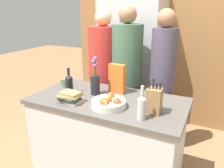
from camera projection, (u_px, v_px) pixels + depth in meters
The scene contains 14 objects.
kitchen_island at pixel (108, 140), 2.21m from camera, with size 1.46×0.76×0.91m.
back_wall_wood at pixel (156, 38), 3.34m from camera, with size 2.66×0.12×2.60m.
refrigerator at pixel (132, 62), 3.24m from camera, with size 0.85×0.63×1.95m.
fruit_bowl at pixel (109, 102), 1.89m from camera, with size 0.30×0.30×0.10m.
knife_block at pixel (154, 101), 1.75m from camera, with size 0.12×0.10×0.29m.
flower_vase at pixel (95, 82), 2.14m from camera, with size 0.09×0.09×0.38m.
cereal_box at pixel (117, 79), 2.18m from camera, with size 0.17×0.07×0.29m.
coffee_mug at pixel (66, 83), 2.39m from camera, with size 0.12×0.08×0.08m.
book_stack at pixel (70, 97), 1.98m from camera, with size 0.22×0.17×0.10m.
bottle_oil at pixel (69, 83), 2.18m from camera, with size 0.07×0.07×0.26m.
bottle_vinegar at pixel (142, 106), 1.65m from camera, with size 0.07×0.07×0.27m.
person_at_sink at pixel (104, 72), 2.76m from camera, with size 0.38×0.38×1.72m.
person_in_blue at pixel (127, 72), 2.66m from camera, with size 0.37×0.37×1.76m.
person_in_red_tee at pixel (162, 76), 2.49m from camera, with size 0.28×0.28×1.73m.
Camera 1 is at (0.87, -1.70, 1.71)m, focal length 35.00 mm.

